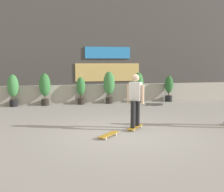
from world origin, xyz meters
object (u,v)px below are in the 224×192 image
potted_plant_2 (81,89)px  skater_mid_plaza (135,99)px  potted_plant_4 (138,85)px  potted_plant_5 (169,87)px  potted_plant_1 (45,87)px  skateboard_aside (109,135)px  potted_plant_3 (109,85)px  potted_plant_0 (13,88)px  skateboard_near_camera (154,104)px

potted_plant_2 → skater_mid_plaza: bearing=-77.2°
potted_plant_4 → potted_plant_2: bearing=-180.0°
potted_plant_5 → potted_plant_1: bearing=180.0°
potted_plant_2 → skateboard_aside: (0.21, -5.86, -0.68)m
potted_plant_3 → potted_plant_4: bearing=0.0°
potted_plant_4 → skater_mid_plaza: (-1.72, -5.19, 0.06)m
skater_mid_plaza → skateboard_aside: skater_mid_plaza is taller
potted_plant_1 → skater_mid_plaza: bearing=-61.0°
potted_plant_1 → potted_plant_5: potted_plant_1 is taller
potted_plant_2 → skateboard_aside: potted_plant_2 is taller
potted_plant_3 → skater_mid_plaza: 5.20m
potted_plant_0 → potted_plant_5: potted_plant_0 is taller
skateboard_near_camera → potted_plant_5: bearing=41.5°
potted_plant_5 → skateboard_near_camera: size_ratio=1.63×
skateboard_aside → potted_plant_1: bearing=108.0°
potted_plant_0 → skateboard_near_camera: bearing=-9.2°
potted_plant_0 → potted_plant_3: bearing=0.0°
skateboard_near_camera → potted_plant_3: bearing=152.0°
potted_plant_3 → skateboard_near_camera: bearing=-28.0°
potted_plant_0 → potted_plant_5: 7.68m
skateboard_near_camera → potted_plant_2: bearing=162.7°
potted_plant_0 → potted_plant_3: size_ratio=0.94×
potted_plant_0 → potted_plant_1: potted_plant_1 is taller
potted_plant_2 → potted_plant_5: (4.56, 0.00, 0.02)m
potted_plant_3 → skateboard_near_camera: (1.97, -1.05, -0.87)m
potted_plant_5 → potted_plant_3: bearing=180.0°
potted_plant_0 → skateboard_aside: potted_plant_0 is taller
skateboard_near_camera → skateboard_aside: bearing=-123.3°
potted_plant_3 → potted_plant_5: (3.17, 0.00, -0.17)m
potted_plant_2 → skateboard_aside: bearing=-87.9°
potted_plant_5 → skateboard_near_camera: potted_plant_5 is taller
potted_plant_3 → potted_plant_4: potted_plant_3 is taller
potted_plant_1 → skater_mid_plaza: size_ratio=0.89×
potted_plant_0 → potted_plant_2: 3.12m
potted_plant_1 → skateboard_near_camera: (5.06, -1.05, -0.82)m
potted_plant_5 → potted_plant_2: bearing=-180.0°
potted_plant_1 → skateboard_aside: bearing=-72.0°
potted_plant_2 → potted_plant_0: bearing=180.0°
potted_plant_3 → potted_plant_0: bearing=-180.0°
potted_plant_4 → potted_plant_0: bearing=-180.0°
potted_plant_0 → skateboard_near_camera: 6.62m
potted_plant_2 → skater_mid_plaza: size_ratio=0.78×
potted_plant_1 → potted_plant_3: (3.09, 0.00, 0.04)m
potted_plant_0 → skater_mid_plaza: size_ratio=0.87×
potted_plant_2 → potted_plant_4: (2.90, 0.00, 0.14)m
potted_plant_0 → skateboard_aside: (3.33, -5.86, -0.80)m
potted_plant_2 → potted_plant_3: size_ratio=0.84×
potted_plant_2 → potted_plant_3: 1.41m
potted_plant_1 → potted_plant_3: 3.09m
skateboard_aside → potted_plant_0: bearing=119.6°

